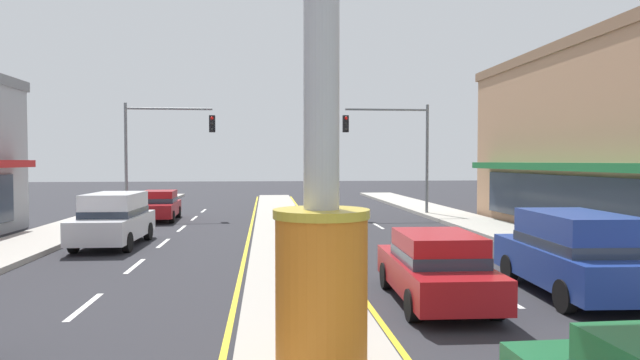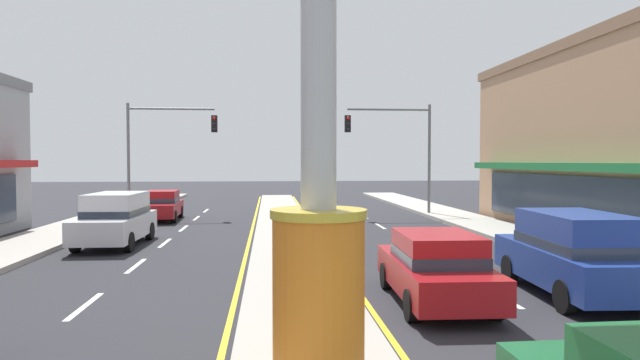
{
  "view_description": "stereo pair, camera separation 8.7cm",
  "coord_description": "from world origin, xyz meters",
  "px_view_note": "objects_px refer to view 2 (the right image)",
  "views": [
    {
      "loc": [
        -0.75,
        -2.47,
        3.06
      ],
      "look_at": [
        0.56,
        10.49,
        2.6
      ],
      "focal_mm": 30.31,
      "sensor_mm": 36.0,
      "label": 1
    },
    {
      "loc": [
        -0.67,
        -2.48,
        3.06
      ],
      "look_at": [
        0.56,
        10.49,
        2.6
      ],
      "focal_mm": 30.31,
      "sensor_mm": 36.0,
      "label": 2
    }
  ],
  "objects_px": {
    "sedan_far_right_lane": "(436,267)",
    "suv_near_left_lane": "(116,218)",
    "traffic_light_right_side": "(399,140)",
    "traffic_light_left_side": "(161,139)",
    "district_sign": "(319,91)",
    "suv_near_right_lane": "(574,253)",
    "sedan_mid_left_lane": "(162,205)"
  },
  "relations": [
    {
      "from": "suv_near_right_lane",
      "to": "sedan_mid_left_lane",
      "type": "distance_m",
      "value": 20.97
    },
    {
      "from": "suv_near_right_lane",
      "to": "suv_near_left_lane",
      "type": "bearing_deg",
      "value": 145.3
    },
    {
      "from": "district_sign",
      "to": "suv_near_left_lane",
      "type": "xyz_separation_m",
      "value": [
        -6.19,
        12.82,
        -3.01
      ]
    },
    {
      "from": "sedan_far_right_lane",
      "to": "sedan_mid_left_lane",
      "type": "distance_m",
      "value": 19.46
    },
    {
      "from": "traffic_light_left_side",
      "to": "suv_near_right_lane",
      "type": "height_order",
      "value": "traffic_light_left_side"
    },
    {
      "from": "sedan_far_right_lane",
      "to": "suv_near_left_lane",
      "type": "height_order",
      "value": "suv_near_left_lane"
    },
    {
      "from": "suv_near_left_lane",
      "to": "traffic_light_right_side",
      "type": "bearing_deg",
      "value": 36.15
    },
    {
      "from": "traffic_light_right_side",
      "to": "suv_near_right_lane",
      "type": "height_order",
      "value": "traffic_light_right_side"
    },
    {
      "from": "traffic_light_left_side",
      "to": "sedan_mid_left_lane",
      "type": "bearing_deg",
      "value": -80.04
    },
    {
      "from": "sedan_mid_left_lane",
      "to": "district_sign",
      "type": "bearing_deg",
      "value": -73.7
    },
    {
      "from": "suv_near_right_lane",
      "to": "sedan_mid_left_lane",
      "type": "bearing_deg",
      "value": 126.19
    },
    {
      "from": "sedan_mid_left_lane",
      "to": "traffic_light_left_side",
      "type": "bearing_deg",
      "value": 99.96
    },
    {
      "from": "traffic_light_right_side",
      "to": "suv_near_right_lane",
      "type": "distance_m",
      "value": 18.12
    },
    {
      "from": "sedan_far_right_lane",
      "to": "suv_near_left_lane",
      "type": "bearing_deg",
      "value": 135.7
    },
    {
      "from": "sedan_mid_left_lane",
      "to": "sedan_far_right_lane",
      "type": "bearing_deg",
      "value": -62.18
    },
    {
      "from": "traffic_light_right_side",
      "to": "sedan_mid_left_lane",
      "type": "bearing_deg",
      "value": -175.94
    },
    {
      "from": "traffic_light_left_side",
      "to": "suv_near_right_lane",
      "type": "distance_m",
      "value": 22.68
    },
    {
      "from": "traffic_light_left_side",
      "to": "district_sign",
      "type": "bearing_deg",
      "value": -74.13
    },
    {
      "from": "traffic_light_left_side",
      "to": "suv_near_left_lane",
      "type": "height_order",
      "value": "traffic_light_left_side"
    },
    {
      "from": "district_sign",
      "to": "sedan_mid_left_lane",
      "type": "distance_m",
      "value": 22.29
    },
    {
      "from": "sedan_mid_left_lane",
      "to": "traffic_light_right_side",
      "type": "bearing_deg",
      "value": 4.06
    },
    {
      "from": "traffic_light_right_side",
      "to": "suv_near_left_lane",
      "type": "xyz_separation_m",
      "value": [
        -12.66,
        -9.25,
        -3.26
      ]
    },
    {
      "from": "traffic_light_right_side",
      "to": "traffic_light_left_side",
      "type": "bearing_deg",
      "value": 176.86
    },
    {
      "from": "suv_near_right_lane",
      "to": "traffic_light_right_side",
      "type": "bearing_deg",
      "value": 89.07
    },
    {
      "from": "sedan_mid_left_lane",
      "to": "suv_near_right_lane",
      "type": "bearing_deg",
      "value": -53.81
    },
    {
      "from": "suv_near_right_lane",
      "to": "sedan_far_right_lane",
      "type": "xyz_separation_m",
      "value": [
        -3.3,
        -0.29,
        -0.2
      ]
    },
    {
      "from": "suv_near_left_lane",
      "to": "sedan_mid_left_lane",
      "type": "xyz_separation_m",
      "value": [
        -0.0,
        8.35,
        -0.2
      ]
    },
    {
      "from": "district_sign",
      "to": "traffic_light_left_side",
      "type": "height_order",
      "value": "district_sign"
    },
    {
      "from": "suv_near_right_lane",
      "to": "district_sign",
      "type": "bearing_deg",
      "value": -145.48
    },
    {
      "from": "suv_near_left_lane",
      "to": "sedan_mid_left_lane",
      "type": "bearing_deg",
      "value": 90.03
    },
    {
      "from": "district_sign",
      "to": "suv_near_right_lane",
      "type": "distance_m",
      "value": 8.09
    },
    {
      "from": "suv_near_right_lane",
      "to": "sedan_mid_left_lane",
      "type": "height_order",
      "value": "suv_near_right_lane"
    }
  ]
}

